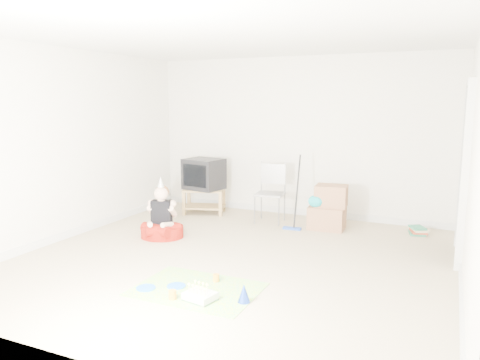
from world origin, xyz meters
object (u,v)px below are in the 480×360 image
at_px(tv_stand, 204,199).
at_px(birthday_cake, 200,297).
at_px(cardboard_boxes, 328,208).
at_px(folding_chair, 270,194).
at_px(crt_tv, 204,174).
at_px(seated_woman, 162,224).

distance_m(tv_stand, birthday_cake, 3.55).
bearing_deg(cardboard_boxes, folding_chair, -179.60).
relative_size(cardboard_boxes, birthday_cake, 2.08).
height_order(crt_tv, seated_woman, crt_tv).
bearing_deg(birthday_cake, crt_tv, 118.08).
distance_m(tv_stand, crt_tv, 0.43).
bearing_deg(crt_tv, folding_chair, 5.20).
xyz_separation_m(tv_stand, folding_chair, (1.23, -0.11, 0.20)).
bearing_deg(crt_tv, birthday_cake, -51.79).
xyz_separation_m(folding_chair, seated_woman, (-1.08, -1.39, -0.27)).
relative_size(tv_stand, crt_tv, 1.30).
bearing_deg(folding_chair, seated_woman, -127.97).
bearing_deg(birthday_cake, seated_woman, 132.97).
xyz_separation_m(tv_stand, crt_tv, (0.00, 0.00, 0.43)).
distance_m(cardboard_boxes, seated_woman, 2.44).
height_order(seated_woman, birthday_cake, seated_woman).
height_order(tv_stand, crt_tv, crt_tv).
height_order(tv_stand, folding_chair, folding_chair).
bearing_deg(birthday_cake, tv_stand, 118.08).
xyz_separation_m(cardboard_boxes, birthday_cake, (-0.48, -3.02, -0.28)).
bearing_deg(crt_tv, seated_woman, -74.25).
relative_size(crt_tv, seated_woman, 0.69).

